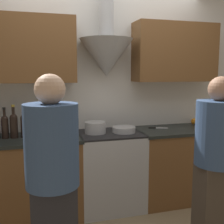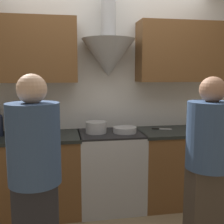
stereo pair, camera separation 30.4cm
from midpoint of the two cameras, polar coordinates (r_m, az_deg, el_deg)
ground_plane at (r=3.18m, az=3.76°, el=-21.30°), size 12.00×12.00×0.00m
wall_back at (r=3.35m, az=0.32°, el=6.61°), size 8.40×0.61×2.60m
counter_left at (r=3.25m, az=-16.82°, el=-12.39°), size 1.45×0.62×0.88m
counter_right at (r=3.59m, az=16.34°, el=-10.44°), size 1.05×0.62×0.88m
stove_range at (r=3.30m, az=2.37°, el=-11.67°), size 0.72×0.60×0.88m
wine_bottle_6 at (r=3.14m, az=-17.87°, el=-2.28°), size 0.07×0.07×0.32m
wine_bottle_7 at (r=3.12m, az=-16.31°, el=-2.11°), size 0.08×0.08×0.35m
wine_bottle_8 at (r=3.11m, az=-14.47°, el=-2.18°), size 0.07×0.07×0.34m
wine_bottle_9 at (r=3.11m, az=-12.96°, el=-2.37°), size 0.07×0.07×0.31m
stock_pot at (r=3.15m, az=-0.50°, el=-3.14°), size 0.23×0.23×0.13m
mixing_bowl at (r=3.19m, az=5.36°, el=-3.65°), size 0.26×0.26×0.06m
orange_fruit at (r=3.80m, az=19.86°, el=-2.10°), size 0.08×0.08×0.08m
chefs_knife at (r=3.45m, az=12.61°, el=-3.39°), size 0.23×0.11×0.01m
person_foreground_left at (r=1.95m, az=-10.95°, el=-13.43°), size 0.35×0.35×1.55m
person_foreground_right at (r=2.36m, az=22.66°, el=-10.45°), size 0.36×0.36×1.53m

